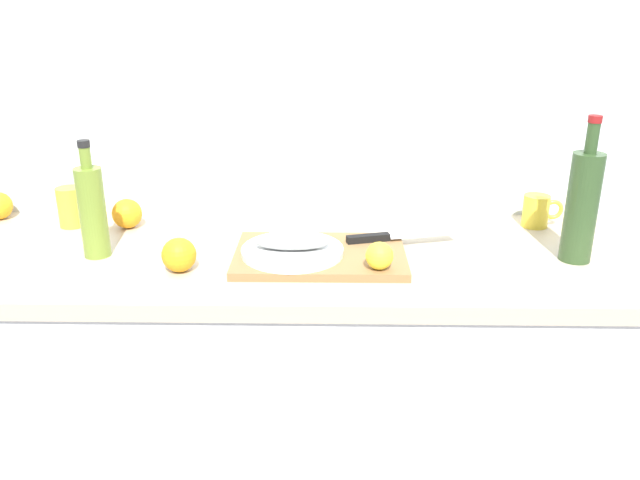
% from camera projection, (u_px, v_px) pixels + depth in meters
% --- Properties ---
extents(back_wall, '(3.20, 0.05, 2.50)m').
position_uv_depth(back_wall, '(292.00, 91.00, 1.77)').
color(back_wall, silver).
rests_on(back_wall, ground_plane).
extents(kitchen_counter, '(2.00, 0.60, 0.90)m').
position_uv_depth(kitchen_counter, '(289.00, 403.00, 1.76)').
color(kitchen_counter, white).
rests_on(kitchen_counter, ground_plane).
extents(cutting_board, '(0.41, 0.27, 0.02)m').
position_uv_depth(cutting_board, '(320.00, 255.00, 1.55)').
color(cutting_board, olive).
rests_on(cutting_board, kitchen_counter).
extents(white_plate, '(0.24, 0.24, 0.01)m').
position_uv_depth(white_plate, '(292.00, 251.00, 1.53)').
color(white_plate, white).
rests_on(white_plate, cutting_board).
extents(fish_fillet, '(0.18, 0.08, 0.04)m').
position_uv_depth(fish_fillet, '(292.00, 241.00, 1.52)').
color(fish_fillet, '#999E99').
rests_on(fish_fillet, white_plate).
extents(chef_knife, '(0.29, 0.10, 0.02)m').
position_uv_depth(chef_knife, '(388.00, 236.00, 1.61)').
color(chef_knife, silver).
rests_on(chef_knife, cutting_board).
extents(lemon_0, '(0.06, 0.06, 0.06)m').
position_uv_depth(lemon_0, '(379.00, 256.00, 1.44)').
color(lemon_0, yellow).
rests_on(lemon_0, cutting_board).
extents(olive_oil_bottle, '(0.06, 0.06, 0.29)m').
position_uv_depth(olive_oil_bottle, '(92.00, 210.00, 1.53)').
color(olive_oil_bottle, olive).
rests_on(olive_oil_bottle, kitchen_counter).
extents(wine_bottle, '(0.07, 0.07, 0.35)m').
position_uv_depth(wine_bottle, '(582.00, 205.00, 1.50)').
color(wine_bottle, '#2D4723').
rests_on(wine_bottle, kitchen_counter).
extents(coffee_mug_0, '(0.11, 0.07, 0.09)m').
position_uv_depth(coffee_mug_0, '(537.00, 211.00, 1.76)').
color(coffee_mug_0, yellow).
rests_on(coffee_mug_0, kitchen_counter).
extents(coffee_mug_2, '(0.11, 0.07, 0.11)m').
position_uv_depth(coffee_mug_2, '(72.00, 207.00, 1.76)').
color(coffee_mug_2, yellow).
rests_on(coffee_mug_2, kitchen_counter).
extents(orange_0, '(0.08, 0.08, 0.08)m').
position_uv_depth(orange_0, '(179.00, 255.00, 1.47)').
color(orange_0, orange).
rests_on(orange_0, kitchen_counter).
extents(orange_2, '(0.08, 0.08, 0.08)m').
position_uv_depth(orange_2, '(127.00, 214.00, 1.75)').
color(orange_2, orange).
rests_on(orange_2, kitchen_counter).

